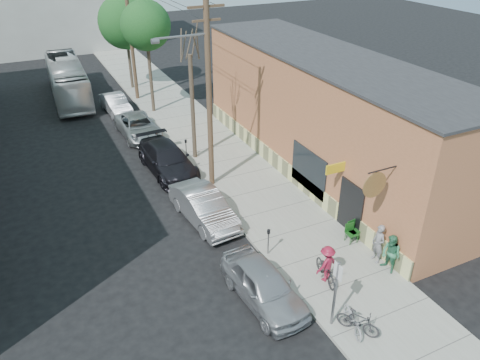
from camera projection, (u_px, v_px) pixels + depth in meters
name	position (u px, v px, depth m)	size (l,w,h in m)	color
ground	(212.00, 258.00, 20.21)	(120.00, 120.00, 0.00)	black
sidewalk	(206.00, 143.00, 30.43)	(4.50, 58.00, 0.15)	gray
cafe_building	(324.00, 115.00, 25.93)	(6.60, 20.20, 6.61)	#A6613D
sign_post	(336.00, 288.00, 15.91)	(0.07, 0.45, 2.80)	slate
parking_meter_near	(268.00, 238.00, 19.83)	(0.14, 0.14, 1.24)	slate
parking_meter_far	(186.00, 146.00, 27.83)	(0.14, 0.14, 1.24)	slate
utility_pole_near	(208.00, 91.00, 23.01)	(3.57, 0.28, 10.00)	#503A28
utility_pole_far	(130.00, 32.00, 35.25)	(1.80, 0.28, 10.00)	#503A28
tree_bare	(193.00, 108.00, 26.96)	(0.24, 0.24, 6.21)	#44392C
tree_leafy_mid	(146.00, 26.00, 32.26)	(3.46, 3.46, 7.97)	#44392C
tree_leafy_far	(125.00, 22.00, 37.61)	(4.31, 4.31, 7.57)	#44392C
patio_chair_a	(353.00, 231.00, 20.94)	(0.50, 0.50, 0.88)	#134515
patio_chair_b	(352.00, 233.00, 20.77)	(0.50, 0.50, 0.88)	#134515
patron_grey	(378.00, 244.00, 19.39)	(0.64, 0.42, 1.76)	slate
patron_green	(391.00, 254.00, 18.84)	(0.83, 0.65, 1.71)	#2E7451
cyclist	(327.00, 264.00, 18.40)	(1.03, 0.59, 1.59)	maroon
cyclist_bike	(326.00, 270.00, 18.56)	(0.62, 1.77, 0.93)	black
parked_bike_a	(358.00, 322.00, 16.18)	(0.44, 1.56, 0.94)	black
parked_bike_b	(353.00, 319.00, 16.34)	(0.56, 1.61, 0.85)	gray
car_0	(264.00, 285.00, 17.61)	(1.77, 4.39, 1.50)	#A3A4AB
car_1	(204.00, 207.00, 22.34)	(1.63, 4.68, 1.54)	#96989D
car_2	(167.00, 159.00, 26.71)	(2.22, 5.46, 1.59)	black
car_3	(139.00, 127.00, 31.17)	(2.27, 4.91, 1.37)	#969B9D
car_4	(116.00, 104.00, 34.98)	(1.45, 4.15, 1.37)	#B9BBC2
bus	(68.00, 80.00, 37.49)	(2.53, 10.83, 3.02)	silver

